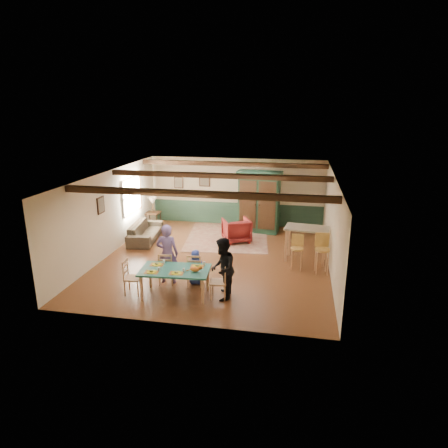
% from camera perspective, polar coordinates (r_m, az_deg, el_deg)
% --- Properties ---
extents(floor, '(8.00, 8.00, 0.00)m').
position_cam_1_polar(floor, '(12.74, -1.19, -5.03)').
color(floor, '#582E18').
rests_on(floor, ground).
extents(wall_back, '(7.00, 0.02, 2.70)m').
position_cam_1_polar(wall_back, '(16.12, 1.76, 4.61)').
color(wall_back, beige).
rests_on(wall_back, floor).
extents(wall_left, '(0.02, 8.00, 2.70)m').
position_cam_1_polar(wall_left, '(13.46, -15.97, 1.55)').
color(wall_left, beige).
rests_on(wall_left, floor).
extents(wall_right, '(0.02, 8.00, 2.70)m').
position_cam_1_polar(wall_right, '(12.09, 15.21, -0.06)').
color(wall_right, beige).
rests_on(wall_right, floor).
extents(ceiling, '(7.00, 8.00, 0.02)m').
position_cam_1_polar(ceiling, '(12.01, -1.27, 7.03)').
color(ceiling, silver).
rests_on(ceiling, wall_back).
extents(wainscot_back, '(6.95, 0.03, 0.90)m').
position_cam_1_polar(wainscot_back, '(16.32, 1.72, 1.50)').
color(wainscot_back, '#213D2C').
rests_on(wainscot_back, floor).
extents(ceiling_beam_front, '(6.95, 0.16, 0.16)m').
position_cam_1_polar(ceiling_beam_front, '(9.83, -4.09, 4.32)').
color(ceiling_beam_front, black).
rests_on(ceiling_beam_front, ceiling).
extents(ceiling_beam_mid, '(6.95, 0.16, 0.16)m').
position_cam_1_polar(ceiling_beam_mid, '(12.41, -0.88, 6.92)').
color(ceiling_beam_mid, black).
rests_on(ceiling_beam_mid, ceiling).
extents(ceiling_beam_back, '(6.95, 0.16, 0.16)m').
position_cam_1_polar(ceiling_beam_back, '(14.93, 1.18, 8.57)').
color(ceiling_beam_back, black).
rests_on(ceiling_beam_back, ceiling).
extents(window_left, '(0.06, 1.60, 1.30)m').
position_cam_1_polar(window_left, '(14.89, -13.03, 3.97)').
color(window_left, white).
rests_on(window_left, wall_left).
extents(picture_left_wall, '(0.04, 0.42, 0.52)m').
position_cam_1_polar(picture_left_wall, '(12.84, -17.17, 2.59)').
color(picture_left_wall, gray).
rests_on(picture_left_wall, wall_left).
extents(picture_back_a, '(0.45, 0.04, 0.55)m').
position_cam_1_polar(picture_back_a, '(16.26, -2.80, 6.32)').
color(picture_back_a, gray).
rests_on(picture_back_a, wall_back).
extents(picture_back_b, '(0.38, 0.04, 0.48)m').
position_cam_1_polar(picture_back_b, '(16.58, -6.51, 5.90)').
color(picture_back_b, gray).
rests_on(picture_back_b, wall_back).
extents(dining_table, '(1.81, 1.10, 0.72)m').
position_cam_1_polar(dining_table, '(10.33, -6.96, -8.31)').
color(dining_table, '#1F6256').
rests_on(dining_table, floor).
extents(dining_chair_far_left, '(0.44, 0.46, 0.92)m').
position_cam_1_polar(dining_chair_far_left, '(11.00, -8.12, -6.22)').
color(dining_chair_far_left, tan).
rests_on(dining_chair_far_left, floor).
extents(dining_chair_far_right, '(0.44, 0.46, 0.92)m').
position_cam_1_polar(dining_chair_far_right, '(10.84, -4.14, -6.44)').
color(dining_chair_far_right, tan).
rests_on(dining_chair_far_right, floor).
extents(dining_chair_end_left, '(0.46, 0.44, 0.92)m').
position_cam_1_polar(dining_chair_end_left, '(10.60, -12.89, -7.40)').
color(dining_chair_end_left, tan).
rests_on(dining_chair_end_left, floor).
extents(dining_chair_end_right, '(0.46, 0.44, 0.92)m').
position_cam_1_polar(dining_chair_end_right, '(10.11, -0.78, -8.17)').
color(dining_chair_end_right, tan).
rests_on(dining_chair_end_right, floor).
extents(person_man, '(0.64, 0.44, 1.67)m').
position_cam_1_polar(person_man, '(10.93, -8.10, -4.25)').
color(person_man, slate).
rests_on(person_man, floor).
extents(person_woman, '(0.66, 0.82, 1.59)m').
position_cam_1_polar(person_woman, '(9.96, -0.23, -6.43)').
color(person_woman, black).
rests_on(person_woman, floor).
extents(person_child, '(0.50, 0.34, 0.97)m').
position_cam_1_polar(person_child, '(10.90, -4.07, -6.16)').
color(person_child, '#253997').
rests_on(person_child, floor).
extents(cat, '(0.36, 0.16, 0.17)m').
position_cam_1_polar(cat, '(9.96, -4.19, -6.38)').
color(cat, orange).
rests_on(cat, dining_table).
extents(place_setting_near_left, '(0.41, 0.32, 0.11)m').
position_cam_1_polar(place_setting_near_left, '(10.09, -10.32, -6.52)').
color(place_setting_near_left, gold).
rests_on(place_setting_near_left, dining_table).
extents(place_setting_near_center, '(0.41, 0.32, 0.11)m').
position_cam_1_polar(place_setting_near_center, '(9.93, -6.82, -6.74)').
color(place_setting_near_center, gold).
rests_on(place_setting_near_center, dining_table).
extents(place_setting_far_left, '(0.41, 0.32, 0.11)m').
position_cam_1_polar(place_setting_far_left, '(10.51, -9.57, -5.50)').
color(place_setting_far_left, gold).
rests_on(place_setting_far_left, dining_table).
extents(place_setting_far_right, '(0.41, 0.32, 0.11)m').
position_cam_1_polar(place_setting_far_right, '(10.28, -3.84, -5.82)').
color(place_setting_far_right, gold).
rests_on(place_setting_far_right, dining_table).
extents(area_rug, '(3.29, 3.77, 0.01)m').
position_cam_1_polar(area_rug, '(14.83, 0.49, -1.83)').
color(area_rug, tan).
rests_on(area_rug, floor).
extents(armoire, '(1.73, 0.85, 2.35)m').
position_cam_1_polar(armoire, '(15.20, 5.03, 3.14)').
color(armoire, '#133020').
rests_on(armoire, floor).
extents(armchair, '(1.21, 1.22, 0.84)m').
position_cam_1_polar(armchair, '(14.23, 1.79, -0.89)').
color(armchair, '#511013').
rests_on(armchair, floor).
extents(sofa, '(1.09, 2.24, 0.63)m').
position_cam_1_polar(sofa, '(14.72, -11.17, -1.04)').
color(sofa, '#3B3124').
rests_on(sofa, floor).
extents(end_table, '(0.55, 0.55, 0.66)m').
position_cam_1_polar(end_table, '(16.03, -10.05, 0.53)').
color(end_table, black).
rests_on(end_table, floor).
extents(table_lamp, '(0.37, 0.37, 0.60)m').
position_cam_1_polar(table_lamp, '(15.87, -10.17, 2.72)').
color(table_lamp, beige).
rests_on(table_lamp, end_table).
extents(counter_table, '(1.40, 0.93, 1.10)m').
position_cam_1_polar(counter_table, '(12.69, 11.62, -2.83)').
color(counter_table, '#B5A98C').
rests_on(counter_table, floor).
extents(bar_stool_left, '(0.39, 0.42, 1.04)m').
position_cam_1_polar(bar_stool_left, '(11.99, 10.35, -4.05)').
color(bar_stool_left, tan).
rests_on(bar_stool_left, floor).
extents(bar_stool_right, '(0.46, 0.50, 1.18)m').
position_cam_1_polar(bar_stool_right, '(11.82, 13.83, -4.22)').
color(bar_stool_right, tan).
rests_on(bar_stool_right, floor).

